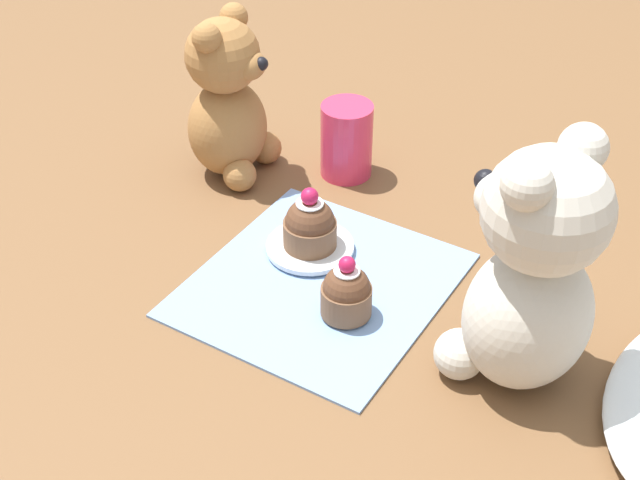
{
  "coord_description": "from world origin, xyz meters",
  "views": [
    {
      "loc": [
        0.56,
        0.35,
        0.56
      ],
      "look_at": [
        0.0,
        0.0,
        0.06
      ],
      "focal_mm": 50.0,
      "sensor_mm": 36.0,
      "label": 1
    }
  ],
  "objects_px": {
    "saucer_plate": "(310,246)",
    "cupcake_near_tan_bear": "(310,226)",
    "juice_glass": "(347,140)",
    "teddy_bear_cream": "(532,273)",
    "cupcake_near_cream_bear": "(346,293)",
    "teddy_bear_tan": "(228,102)"
  },
  "relations": [
    {
      "from": "saucer_plate",
      "to": "juice_glass",
      "type": "bearing_deg",
      "value": -163.29
    },
    {
      "from": "cupcake_near_cream_bear",
      "to": "juice_glass",
      "type": "height_order",
      "value": "juice_glass"
    },
    {
      "from": "juice_glass",
      "to": "teddy_bear_cream",
      "type": "bearing_deg",
      "value": 55.43
    },
    {
      "from": "teddy_bear_tan",
      "to": "cupcake_near_tan_bear",
      "type": "relative_size",
      "value": 2.81
    },
    {
      "from": "saucer_plate",
      "to": "cupcake_near_tan_bear",
      "type": "height_order",
      "value": "cupcake_near_tan_bear"
    },
    {
      "from": "teddy_bear_tan",
      "to": "cupcake_near_cream_bear",
      "type": "bearing_deg",
      "value": -129.33
    },
    {
      "from": "teddy_bear_cream",
      "to": "saucer_plate",
      "type": "distance_m",
      "value": 0.26
    },
    {
      "from": "teddy_bear_cream",
      "to": "cupcake_near_tan_bear",
      "type": "xyz_separation_m",
      "value": [
        -0.05,
        -0.24,
        -0.07
      ]
    },
    {
      "from": "cupcake_near_cream_bear",
      "to": "saucer_plate",
      "type": "xyz_separation_m",
      "value": [
        -0.06,
        -0.08,
        -0.02
      ]
    },
    {
      "from": "cupcake_near_cream_bear",
      "to": "cupcake_near_tan_bear",
      "type": "distance_m",
      "value": 0.1
    },
    {
      "from": "teddy_bear_tan",
      "to": "juice_glass",
      "type": "relative_size",
      "value": 2.2
    },
    {
      "from": "juice_glass",
      "to": "saucer_plate",
      "type": "bearing_deg",
      "value": 16.71
    },
    {
      "from": "juice_glass",
      "to": "teddy_bear_tan",
      "type": "bearing_deg",
      "value": -61.24
    },
    {
      "from": "cupcake_near_cream_bear",
      "to": "cupcake_near_tan_bear",
      "type": "bearing_deg",
      "value": -128.84
    },
    {
      "from": "teddy_bear_cream",
      "to": "cupcake_near_tan_bear",
      "type": "bearing_deg",
      "value": -87.03
    },
    {
      "from": "cupcake_near_tan_bear",
      "to": "juice_glass",
      "type": "distance_m",
      "value": 0.15
    },
    {
      "from": "cupcake_near_tan_bear",
      "to": "cupcake_near_cream_bear",
      "type": "bearing_deg",
      "value": 51.16
    },
    {
      "from": "teddy_bear_cream",
      "to": "teddy_bear_tan",
      "type": "distance_m",
      "value": 0.42
    },
    {
      "from": "teddy_bear_cream",
      "to": "teddy_bear_tan",
      "type": "height_order",
      "value": "teddy_bear_cream"
    },
    {
      "from": "saucer_plate",
      "to": "cupcake_near_tan_bear",
      "type": "relative_size",
      "value": 1.32
    },
    {
      "from": "juice_glass",
      "to": "cupcake_near_cream_bear",
      "type": "bearing_deg",
      "value": 30.29
    },
    {
      "from": "cupcake_near_tan_bear",
      "to": "juice_glass",
      "type": "bearing_deg",
      "value": -163.29
    }
  ]
}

